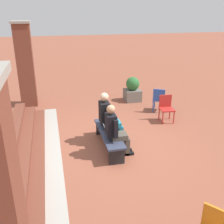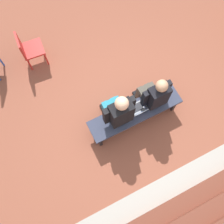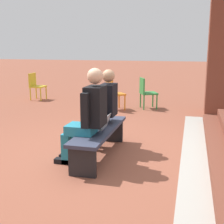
{
  "view_description": "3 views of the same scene",
  "coord_description": "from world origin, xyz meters",
  "px_view_note": "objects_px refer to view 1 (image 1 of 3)",
  "views": [
    {
      "loc": [
        -5.87,
        1.36,
        3.41
      ],
      "look_at": [
        0.47,
        -0.18,
        0.8
      ],
      "focal_mm": 42.0,
      "sensor_mm": 36.0,
      "label": 1
    },
    {
      "loc": [
        1.16,
        1.36,
        4.95
      ],
      "look_at": [
        0.43,
        -0.07,
        0.72
      ],
      "focal_mm": 42.0,
      "sensor_mm": 36.0,
      "label": 2
    },
    {
      "loc": [
        4.44,
        1.36,
        1.71
      ],
      "look_at": [
        -0.25,
        0.15,
        0.66
      ],
      "focal_mm": 50.0,
      "sensor_mm": 36.0,
      "label": 3
    }
  ],
  "objects_px": {
    "person_adult": "(109,116)",
    "plastic_chair_mid_courtyard": "(166,107)",
    "plastic_chair_near_bench_left": "(159,98)",
    "bench": "(109,135)",
    "laptop": "(109,131)",
    "person_student": "(115,129)",
    "planter": "(132,90)"
  },
  "relations": [
    {
      "from": "plastic_chair_near_bench_left",
      "to": "planter",
      "type": "xyz_separation_m",
      "value": [
        1.33,
        0.54,
        -0.04
      ]
    },
    {
      "from": "person_student",
      "to": "plastic_chair_mid_courtyard",
      "type": "relative_size",
      "value": 1.58
    },
    {
      "from": "laptop",
      "to": "person_adult",
      "type": "bearing_deg",
      "value": -13.07
    },
    {
      "from": "laptop",
      "to": "plastic_chair_near_bench_left",
      "type": "bearing_deg",
      "value": -47.18
    },
    {
      "from": "plastic_chair_near_bench_left",
      "to": "plastic_chair_mid_courtyard",
      "type": "relative_size",
      "value": 1.0
    },
    {
      "from": "bench",
      "to": "planter",
      "type": "bearing_deg",
      "value": -26.8
    },
    {
      "from": "bench",
      "to": "person_adult",
      "type": "height_order",
      "value": "person_adult"
    },
    {
      "from": "bench",
      "to": "person_adult",
      "type": "xyz_separation_m",
      "value": [
        0.33,
        -0.07,
        0.38
      ]
    },
    {
      "from": "planter",
      "to": "person_adult",
      "type": "bearing_deg",
      "value": 151.79
    },
    {
      "from": "planter",
      "to": "laptop",
      "type": "bearing_deg",
      "value": 153.2
    },
    {
      "from": "person_adult",
      "to": "plastic_chair_near_bench_left",
      "type": "relative_size",
      "value": 1.66
    },
    {
      "from": "laptop",
      "to": "bench",
      "type": "bearing_deg",
      "value": -26.53
    },
    {
      "from": "laptop",
      "to": "plastic_chair_mid_courtyard",
      "type": "height_order",
      "value": "plastic_chair_mid_courtyard"
    },
    {
      "from": "person_student",
      "to": "planter",
      "type": "distance_m",
      "value": 4.17
    },
    {
      "from": "bench",
      "to": "plastic_chair_near_bench_left",
      "type": "height_order",
      "value": "plastic_chair_near_bench_left"
    },
    {
      "from": "laptop",
      "to": "plastic_chair_mid_courtyard",
      "type": "bearing_deg",
      "value": -59.08
    },
    {
      "from": "person_adult",
      "to": "laptop",
      "type": "bearing_deg",
      "value": 166.93
    },
    {
      "from": "plastic_chair_near_bench_left",
      "to": "plastic_chair_mid_courtyard",
      "type": "bearing_deg",
      "value": 172.47
    },
    {
      "from": "person_adult",
      "to": "plastic_chair_mid_courtyard",
      "type": "bearing_deg",
      "value": -65.67
    },
    {
      "from": "person_adult",
      "to": "plastic_chair_near_bench_left",
      "type": "xyz_separation_m",
      "value": [
        1.76,
        -2.2,
        -0.26
      ]
    },
    {
      "from": "bench",
      "to": "plastic_chair_mid_courtyard",
      "type": "xyz_separation_m",
      "value": [
        1.28,
        -2.16,
        0.13
      ]
    },
    {
      "from": "person_adult",
      "to": "plastic_chair_mid_courtyard",
      "type": "height_order",
      "value": "person_adult"
    },
    {
      "from": "person_adult",
      "to": "plastic_chair_mid_courtyard",
      "type": "distance_m",
      "value": 2.31
    },
    {
      "from": "laptop",
      "to": "plastic_chair_near_bench_left",
      "type": "height_order",
      "value": "plastic_chair_near_bench_left"
    },
    {
      "from": "person_adult",
      "to": "planter",
      "type": "height_order",
      "value": "person_adult"
    },
    {
      "from": "bench",
      "to": "planter",
      "type": "relative_size",
      "value": 1.91
    },
    {
      "from": "plastic_chair_mid_courtyard",
      "to": "bench",
      "type": "bearing_deg",
      "value": 120.58
    },
    {
      "from": "bench",
      "to": "person_student",
      "type": "xyz_separation_m",
      "value": [
        -0.39,
        -0.07,
        0.36
      ]
    },
    {
      "from": "plastic_chair_mid_courtyard",
      "to": "planter",
      "type": "relative_size",
      "value": 0.89
    },
    {
      "from": "person_student",
      "to": "planter",
      "type": "xyz_separation_m",
      "value": [
        3.81,
        -1.66,
        -0.27
      ]
    },
    {
      "from": "bench",
      "to": "person_student",
      "type": "distance_m",
      "value": 0.53
    },
    {
      "from": "person_student",
      "to": "planter",
      "type": "bearing_deg",
      "value": -23.56
    }
  ]
}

